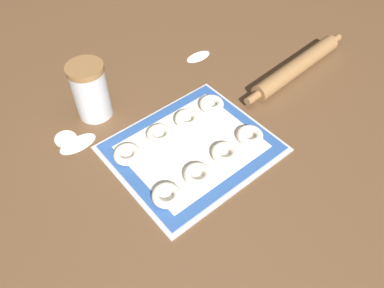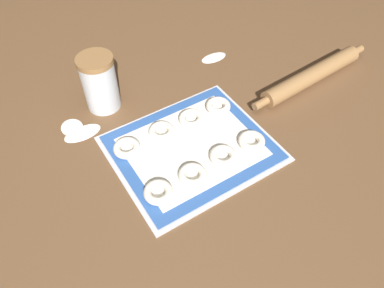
% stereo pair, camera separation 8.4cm
% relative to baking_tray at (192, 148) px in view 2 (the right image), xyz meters
% --- Properties ---
extents(ground_plane, '(2.80, 2.80, 0.00)m').
position_rel_baking_tray_xyz_m(ground_plane, '(0.01, -0.02, -0.00)').
color(ground_plane, brown).
extents(baking_tray, '(0.42, 0.36, 0.01)m').
position_rel_baking_tray_xyz_m(baking_tray, '(0.00, 0.00, 0.00)').
color(baking_tray, silver).
rests_on(baking_tray, ground_plane).
extents(baking_mat, '(0.40, 0.34, 0.00)m').
position_rel_baking_tray_xyz_m(baking_mat, '(0.00, -0.00, 0.01)').
color(baking_mat, '#2D569E').
rests_on(baking_mat, baking_tray).
extents(bagel_front_far_left, '(0.07, 0.07, 0.02)m').
position_rel_baking_tray_xyz_m(bagel_front_far_left, '(-0.15, -0.09, 0.02)').
color(bagel_front_far_left, silver).
rests_on(bagel_front_far_left, baking_mat).
extents(bagel_front_mid_left, '(0.07, 0.07, 0.02)m').
position_rel_baking_tray_xyz_m(bagel_front_mid_left, '(-0.05, -0.09, 0.02)').
color(bagel_front_mid_left, silver).
rests_on(bagel_front_mid_left, baking_mat).
extents(bagel_front_mid_right, '(0.07, 0.07, 0.02)m').
position_rel_baking_tray_xyz_m(bagel_front_mid_right, '(0.05, -0.08, 0.02)').
color(bagel_front_mid_right, silver).
rests_on(bagel_front_mid_right, baking_mat).
extents(bagel_front_far_right, '(0.07, 0.07, 0.02)m').
position_rel_baking_tray_xyz_m(bagel_front_far_right, '(0.14, -0.08, 0.02)').
color(bagel_front_far_right, silver).
rests_on(bagel_front_far_right, baking_mat).
extents(bagel_back_far_left, '(0.07, 0.07, 0.02)m').
position_rel_baking_tray_xyz_m(bagel_back_far_left, '(-0.15, 0.08, 0.02)').
color(bagel_back_far_left, silver).
rests_on(bagel_back_far_left, baking_mat).
extents(bagel_back_mid_left, '(0.07, 0.07, 0.02)m').
position_rel_baking_tray_xyz_m(bagel_back_mid_left, '(-0.05, 0.08, 0.02)').
color(bagel_back_mid_left, silver).
rests_on(bagel_back_mid_left, baking_mat).
extents(bagel_back_mid_right, '(0.07, 0.07, 0.02)m').
position_rel_baking_tray_xyz_m(bagel_back_mid_right, '(0.05, 0.08, 0.02)').
color(bagel_back_mid_right, silver).
rests_on(bagel_back_mid_right, baking_mat).
extents(bagel_back_far_right, '(0.07, 0.07, 0.02)m').
position_rel_baking_tray_xyz_m(bagel_back_far_right, '(0.15, 0.08, 0.02)').
color(bagel_back_far_right, silver).
rests_on(bagel_back_far_right, baking_mat).
extents(flour_canister, '(0.10, 0.10, 0.17)m').
position_rel_baking_tray_xyz_m(flour_canister, '(-0.13, 0.29, 0.08)').
color(flour_canister, silver).
rests_on(flour_canister, ground_plane).
extents(rolling_pin, '(0.50, 0.08, 0.05)m').
position_rel_baking_tray_xyz_m(rolling_pin, '(0.48, 0.04, 0.02)').
color(rolling_pin, olive).
rests_on(rolling_pin, ground_plane).
extents(flour_patch_near, '(0.09, 0.05, 0.00)m').
position_rel_baking_tray_xyz_m(flour_patch_near, '(0.29, 0.31, -0.00)').
color(flour_patch_near, white).
rests_on(flour_patch_near, ground_plane).
extents(flour_patch_far, '(0.11, 0.06, 0.00)m').
position_rel_baking_tray_xyz_m(flour_patch_far, '(-0.23, 0.22, -0.00)').
color(flour_patch_far, white).
rests_on(flour_patch_far, ground_plane).
extents(flour_patch_side, '(0.06, 0.07, 0.00)m').
position_rel_baking_tray_xyz_m(flour_patch_side, '(-0.25, 0.26, -0.00)').
color(flour_patch_side, white).
rests_on(flour_patch_side, ground_plane).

